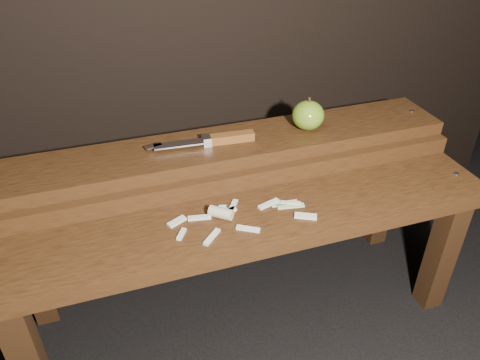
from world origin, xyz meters
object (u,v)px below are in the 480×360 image
object	(u,v)px
bench_front_tier	(256,241)
knife	(219,139)
apple	(308,115)
bench_rear_tier	(227,170)

from	to	relation	value
bench_front_tier	knife	distance (m)	0.28
apple	bench_front_tier	bearing A→B (deg)	-134.49
bench_rear_tier	knife	distance (m)	0.10
bench_front_tier	apple	world-z (taller)	apple
bench_front_tier	bench_rear_tier	distance (m)	0.23
knife	bench_rear_tier	bearing A→B (deg)	-4.35
bench_rear_tier	knife	world-z (taller)	knife
bench_front_tier	bench_rear_tier	world-z (taller)	bench_rear_tier
bench_front_tier	apple	size ratio (longest dim) A/B	13.37
bench_rear_tier	knife	size ratio (longest dim) A/B	4.32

